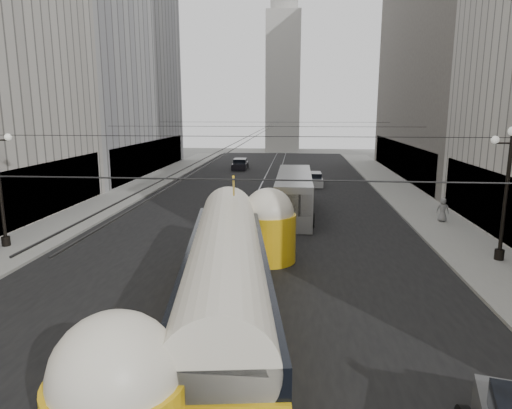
# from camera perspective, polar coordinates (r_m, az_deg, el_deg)

# --- Properties ---
(road) EXTENTS (20.00, 85.00, 0.02)m
(road) POSITION_cam_1_polar(r_m,az_deg,el_deg) (37.37, 0.83, 0.52)
(road) COLOR black
(road) RESTS_ON ground
(sidewalk_left) EXTENTS (4.00, 72.00, 0.15)m
(sidewalk_left) POSITION_cam_1_polar(r_m,az_deg,el_deg) (43.30, -14.85, 1.77)
(sidewalk_left) COLOR gray
(sidewalk_left) RESTS_ON ground
(sidewalk_right) EXTENTS (4.00, 72.00, 0.15)m
(sidewalk_right) POSITION_cam_1_polar(r_m,az_deg,el_deg) (41.72, 17.89, 1.23)
(sidewalk_right) COLOR gray
(sidewalk_right) RESTS_ON ground
(rail_left) EXTENTS (0.12, 85.00, 0.04)m
(rail_left) POSITION_cam_1_polar(r_m,az_deg,el_deg) (37.43, -0.32, 0.54)
(rail_left) COLOR gray
(rail_left) RESTS_ON ground
(rail_right) EXTENTS (0.12, 85.00, 0.04)m
(rail_right) POSITION_cam_1_polar(r_m,az_deg,el_deg) (37.32, 1.98, 0.49)
(rail_right) COLOR gray
(rail_right) RESTS_ON ground
(building_left_far) EXTENTS (12.60, 28.60, 28.60)m
(building_left_far) POSITION_cam_1_polar(r_m,az_deg,el_deg) (57.27, -19.27, 18.14)
(building_left_far) COLOR #999999
(building_left_far) RESTS_ON ground
(building_right_far) EXTENTS (12.60, 32.60, 32.60)m
(building_right_far) POSITION_cam_1_polar(r_m,az_deg,el_deg) (55.57, 24.76, 20.06)
(building_right_far) COLOR #514C47
(building_right_far) RESTS_ON ground
(distant_tower) EXTENTS (6.00, 6.00, 31.36)m
(distant_tower) POSITION_cam_1_polar(r_m,az_deg,el_deg) (84.46, 3.45, 16.90)
(distant_tower) COLOR #B2AFA8
(distant_tower) RESTS_ON ground
(lamppost_right_mid) EXTENTS (1.86, 0.44, 6.37)m
(lamppost_right_mid) POSITION_cam_1_polar(r_m,az_deg,el_deg) (24.38, 28.87, 2.01)
(lamppost_right_mid) COLOR black
(lamppost_right_mid) RESTS_ON sidewalk_right
(catenary) EXTENTS (25.00, 72.00, 0.23)m
(catenary) POSITION_cam_1_polar(r_m,az_deg,el_deg) (35.68, 0.92, 9.51)
(catenary) COLOR black
(catenary) RESTS_ON ground
(streetcar) EXTENTS (4.59, 16.58, 3.67)m
(streetcar) POSITION_cam_1_polar(r_m,az_deg,el_deg) (15.48, -3.76, -8.89)
(streetcar) COLOR gold
(streetcar) RESTS_ON ground
(city_bus) EXTENTS (2.65, 11.26, 2.86)m
(city_bus) POSITION_cam_1_polar(r_m,az_deg,el_deg) (32.26, 4.78, 1.52)
(city_bus) COLOR #97989B
(city_bus) RESTS_ON ground
(sedan_white_far) EXTENTS (1.77, 4.15, 1.30)m
(sedan_white_far) POSITION_cam_1_polar(r_m,az_deg,el_deg) (45.04, 7.17, 3.10)
(sedan_white_far) COLOR #BABABA
(sedan_white_far) RESTS_ON ground
(sedan_dark_far) EXTENTS (1.88, 4.30, 1.34)m
(sedan_dark_far) POSITION_cam_1_polar(r_m,az_deg,el_deg) (57.35, -2.00, 5.03)
(sedan_dark_far) COLOR black
(sedan_dark_far) RESTS_ON ground
(pedestrian_sidewalk_right) EXTENTS (0.87, 0.68, 1.56)m
(pedestrian_sidewalk_right) POSITION_cam_1_polar(r_m,az_deg,el_deg) (31.88, 22.31, -0.61)
(pedestrian_sidewalk_right) COLOR gray
(pedestrian_sidewalk_right) RESTS_ON sidewalk_right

